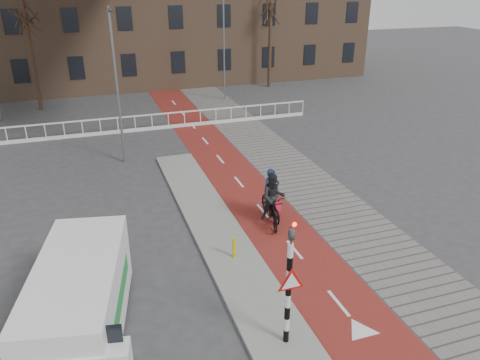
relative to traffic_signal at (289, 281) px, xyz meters
name	(u,v)px	position (x,y,z in m)	size (l,w,h in m)	color
ground	(277,293)	(0.60, 2.02, -1.99)	(120.00, 120.00, 0.00)	#38383A
bike_lane	(226,166)	(2.10, 12.02, -1.98)	(2.50, 60.00, 0.01)	maroon
sidewalk	(279,160)	(4.90, 12.02, -1.98)	(3.00, 60.00, 0.01)	slate
curb_island	(217,231)	(-0.10, 6.02, -1.93)	(1.80, 16.00, 0.12)	gray
traffic_signal	(289,281)	(0.00, 0.00, 0.00)	(0.80, 0.80, 3.68)	black
bollard	(234,248)	(-0.05, 4.09, -1.51)	(0.12, 0.12, 0.72)	gold
cyclist_near	(271,201)	(2.22, 6.49, -1.32)	(0.74, 1.93, 1.98)	black
cyclist_far	(273,204)	(2.05, 5.88, -1.13)	(1.02, 2.00, 2.06)	black
van	(80,300)	(-4.83, 2.03, -0.86)	(2.94, 5.29, 2.15)	white
railing	(83,132)	(-4.40, 19.02, -1.68)	(28.00, 0.10, 0.99)	silver
tree_mid	(32,56)	(-6.99, 26.08, 1.66)	(0.27, 0.27, 7.29)	#2F1E15
tree_right	(270,41)	(10.69, 27.70, 1.71)	(0.28, 0.28, 7.41)	#2F1E15
streetlight_near	(117,89)	(-2.54, 14.20, 1.70)	(0.12, 0.12, 7.38)	slate
streetlight_right	(224,40)	(5.91, 24.74, 2.32)	(0.12, 0.12, 8.62)	slate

